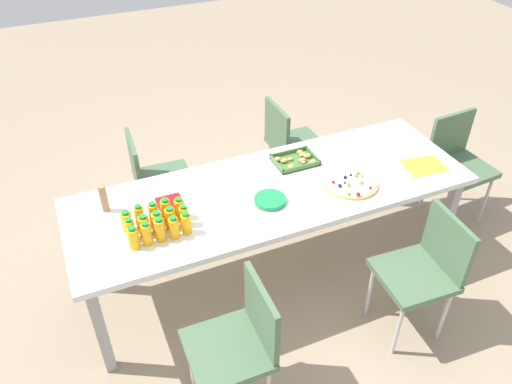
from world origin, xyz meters
The scene contains 28 objects.
ground_plane centered at (0.00, 0.00, 0.00)m, with size 12.00×12.00×0.00m, color gray.
party_table centered at (0.00, 0.00, 0.67)m, with size 2.52×0.84×0.73m.
chair_end centered at (1.57, 0.06, 0.50)m, with size 0.42×0.42×0.83m.
chair_far_right centered at (0.51, 0.79, 0.50)m, with size 0.40×0.40×0.83m.
chair_near_right centered at (0.63, -0.75, 0.50)m, with size 0.42×0.42×0.83m.
chair_far_left centered at (-0.60, 0.74, 0.50)m, with size 0.42×0.42×0.83m.
chair_near_left centered at (-0.54, -0.80, 0.50)m, with size 0.41×0.41×0.83m.
juice_bottle_0 centered at (-0.90, -0.19, 0.80)m, with size 0.06×0.06×0.14m.
juice_bottle_1 centered at (-0.83, -0.19, 0.80)m, with size 0.05×0.05×0.15m.
juice_bottle_2 centered at (-0.76, -0.18, 0.80)m, with size 0.06×0.06×0.15m.
juice_bottle_3 centered at (-0.68, -0.19, 0.80)m, with size 0.05×0.05×0.14m.
juice_bottle_4 centered at (-0.61, -0.18, 0.80)m, with size 0.05×0.05×0.14m.
juice_bottle_5 centered at (-0.90, -0.12, 0.80)m, with size 0.05×0.05×0.15m.
juice_bottle_6 centered at (-0.83, -0.11, 0.80)m, with size 0.06×0.06×0.14m.
juice_bottle_7 centered at (-0.75, -0.11, 0.80)m, with size 0.06×0.06×0.14m.
juice_bottle_8 centered at (-0.68, -0.11, 0.80)m, with size 0.06×0.06×0.15m.
juice_bottle_9 centered at (-0.60, -0.11, 0.79)m, with size 0.05×0.05×0.13m.
juice_bottle_10 centered at (-0.91, -0.03, 0.79)m, with size 0.06×0.06×0.13m.
juice_bottle_11 centered at (-0.83, -0.03, 0.80)m, with size 0.05×0.05×0.15m.
juice_bottle_12 centered at (-0.75, -0.04, 0.80)m, with size 0.06×0.06×0.15m.
juice_bottle_13 centered at (-0.68, -0.03, 0.80)m, with size 0.06×0.06×0.15m.
juice_bottle_14 centered at (-0.61, -0.04, 0.80)m, with size 0.06×0.06×0.14m.
fruit_pizza centered at (0.47, -0.15, 0.74)m, with size 0.34×0.34×0.05m.
snack_tray centered at (0.26, 0.21, 0.75)m, with size 0.28×0.21×0.04m.
plate_stack centered at (-0.07, -0.12, 0.75)m, with size 0.19×0.19×0.03m.
napkin_stack centered at (-0.63, 0.10, 0.74)m, with size 0.15×0.15×0.01m, color red.
cardboard_tube centered at (-0.99, 0.19, 0.82)m, with size 0.04×0.04×0.18m, color #9E7A56.
paper_folder centered at (1.02, -0.17, 0.73)m, with size 0.26×0.20×0.01m, color yellow.
Camera 1 is at (-1.08, -2.26, 2.63)m, focal length 35.54 mm.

